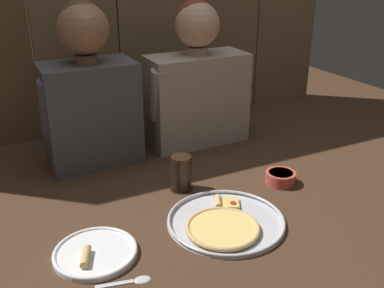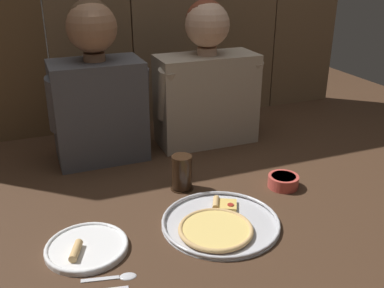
# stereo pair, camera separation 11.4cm
# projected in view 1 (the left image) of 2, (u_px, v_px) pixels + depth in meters

# --- Properties ---
(ground_plane) EXTENTS (3.20, 3.20, 0.00)m
(ground_plane) POSITION_uv_depth(u_px,v_px,m) (205.00, 206.00, 1.42)
(ground_plane) COLOR #422B1C
(pizza_tray) EXTENTS (0.36, 0.36, 0.03)m
(pizza_tray) POSITION_uv_depth(u_px,v_px,m) (225.00, 223.00, 1.32)
(pizza_tray) COLOR silver
(pizza_tray) RESTS_ON ground
(dinner_plate) EXTENTS (0.23, 0.23, 0.03)m
(dinner_plate) POSITION_uv_depth(u_px,v_px,m) (95.00, 253.00, 1.19)
(dinner_plate) COLOR white
(dinner_plate) RESTS_ON ground
(drinking_glass) EXTENTS (0.08, 0.08, 0.12)m
(drinking_glass) POSITION_uv_depth(u_px,v_px,m) (181.00, 173.00, 1.50)
(drinking_glass) COLOR black
(drinking_glass) RESTS_ON ground
(dipping_bowl) EXTENTS (0.11, 0.11, 0.04)m
(dipping_bowl) POSITION_uv_depth(u_px,v_px,m) (281.00, 177.00, 1.56)
(dipping_bowl) COLOR #CC4C42
(dipping_bowl) RESTS_ON ground
(table_spoon) EXTENTS (0.14, 0.05, 0.01)m
(table_spoon) POSITION_uv_depth(u_px,v_px,m) (133.00, 280.00, 1.09)
(table_spoon) COLOR silver
(table_spoon) RESTS_ON ground
(diner_left) EXTENTS (0.38, 0.21, 0.61)m
(diner_left) POSITION_uv_depth(u_px,v_px,m) (89.00, 92.00, 1.63)
(diner_left) COLOR #4C4C51
(diner_left) RESTS_ON ground
(diner_right) EXTENTS (0.45, 0.20, 0.59)m
(diner_right) POSITION_uv_depth(u_px,v_px,m) (197.00, 81.00, 1.82)
(diner_right) COLOR #B2A38E
(diner_right) RESTS_ON ground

